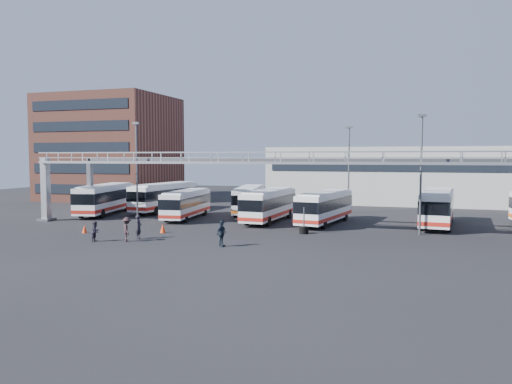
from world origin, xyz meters
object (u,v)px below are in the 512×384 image
(cone_right, at_px, (163,228))
(bus_4, at_px, (269,204))
(light_pole_mid, at_px, (421,168))
(bus_5, at_px, (325,206))
(pedestrian_a, at_px, (139,227))
(light_pole_back, at_px, (349,165))
(pedestrian_b, at_px, (96,231))
(bus_0, at_px, (105,198))
(bus_1, at_px, (165,196))
(pedestrian_c, at_px, (127,229))
(pedestrian_d, at_px, (221,234))
(tire_stack, at_px, (304,229))
(bus_7, at_px, (437,206))
(bus_3, at_px, (249,199))
(bus_2, at_px, (187,203))
(cone_left, at_px, (85,229))
(light_pole_left, at_px, (137,166))

(cone_right, bearing_deg, bus_4, 56.52)
(light_pole_mid, distance_m, bus_5, 10.64)
(bus_5, relative_size, pedestrian_a, 5.60)
(light_pole_back, height_order, pedestrian_b, light_pole_back)
(bus_0, bearing_deg, light_pole_back, 9.65)
(bus_1, relative_size, pedestrian_b, 7.27)
(light_pole_back, distance_m, pedestrian_c, 29.57)
(pedestrian_c, bearing_deg, pedestrian_b, 71.73)
(bus_5, height_order, pedestrian_d, bus_5)
(light_pole_back, bearing_deg, pedestrian_b, -121.46)
(light_pole_mid, distance_m, pedestrian_a, 24.04)
(tire_stack, bearing_deg, bus_5, 84.85)
(bus_7, xyz_separation_m, pedestrian_b, (-25.80, -17.50, -1.13))
(pedestrian_a, bearing_deg, bus_3, -19.29)
(bus_2, relative_size, bus_7, 0.88)
(cone_left, bearing_deg, light_pole_back, 49.12)
(bus_3, bearing_deg, pedestrian_b, -115.19)
(pedestrian_a, distance_m, cone_right, 3.57)
(bus_1, bearing_deg, pedestrian_c, -64.38)
(bus_0, distance_m, bus_2, 10.69)
(bus_1, xyz_separation_m, bus_2, (5.51, -5.43, -0.23))
(bus_7, height_order, pedestrian_c, bus_7)
(bus_1, height_order, pedestrian_d, bus_1)
(light_pole_mid, height_order, bus_5, light_pole_mid)
(pedestrian_c, bearing_deg, cone_left, 28.79)
(pedestrian_b, height_order, cone_right, pedestrian_b)
(light_pole_mid, distance_m, bus_3, 21.57)
(light_pole_mid, relative_size, bus_0, 0.87)
(bus_5, distance_m, cone_right, 16.07)
(cone_right, bearing_deg, light_pole_mid, 15.06)
(cone_right, bearing_deg, bus_0, 141.47)
(pedestrian_b, bearing_deg, bus_1, 10.21)
(bus_2, xyz_separation_m, pedestrian_c, (1.95, -14.67, -0.73))
(light_pole_back, distance_m, cone_right, 25.27)
(light_pole_mid, bearing_deg, cone_right, -164.94)
(bus_3, distance_m, pedestrian_a, 19.47)
(pedestrian_a, bearing_deg, tire_stack, -71.46)
(light_pole_back, relative_size, pedestrian_b, 6.39)
(bus_4, relative_size, pedestrian_c, 5.71)
(bus_7, bearing_deg, pedestrian_a, -141.78)
(bus_0, xyz_separation_m, bus_4, (19.80, -0.29, -0.10))
(bus_4, relative_size, bus_5, 1.01)
(tire_stack, bearing_deg, pedestrian_b, -148.61)
(light_pole_back, height_order, bus_1, light_pole_back)
(cone_left, xyz_separation_m, tire_stack, (18.34, 5.44, 0.04))
(bus_0, xyz_separation_m, tire_stack, (24.96, -7.17, -1.53))
(bus_3, bearing_deg, pedestrian_c, -109.51)
(bus_5, distance_m, cone_left, 22.59)
(light_pole_left, height_order, pedestrian_c, light_pole_left)
(bus_0, bearing_deg, tire_stack, -27.68)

